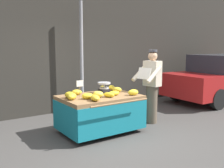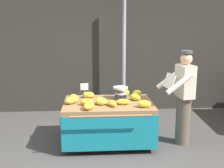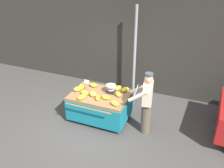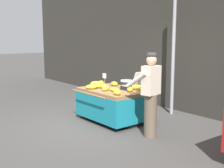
# 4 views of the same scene
# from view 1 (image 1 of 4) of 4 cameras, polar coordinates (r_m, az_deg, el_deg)

# --- Properties ---
(ground_plane) EXTENTS (60.00, 60.00, 0.00)m
(ground_plane) POSITION_cam_1_polar(r_m,az_deg,el_deg) (5.20, 0.83, -11.92)
(ground_plane) COLOR #423F3D
(back_wall) EXTENTS (16.00, 0.24, 3.83)m
(back_wall) POSITION_cam_1_polar(r_m,az_deg,el_deg) (7.23, -11.66, 9.11)
(back_wall) COLOR #2D2B26
(back_wall) RESTS_ON ground
(street_pole) EXTENTS (0.09, 0.09, 2.94)m
(street_pole) POSITION_cam_1_polar(r_m,az_deg,el_deg) (6.96, -6.65, 5.58)
(street_pole) COLOR gray
(street_pole) RESTS_ON ground
(banana_cart) EXTENTS (1.62, 1.30, 0.78)m
(banana_cart) POSITION_cam_1_polar(r_m,az_deg,el_deg) (5.45, -2.67, -4.72)
(banana_cart) COLOR olive
(banana_cart) RESTS_ON ground
(weighing_scale) EXTENTS (0.28, 0.28, 0.23)m
(weighing_scale) POSITION_cam_1_polar(r_m,az_deg,el_deg) (5.68, -1.74, -0.78)
(weighing_scale) COLOR black
(weighing_scale) RESTS_ON banana_cart
(price_sign) EXTENTS (0.14, 0.01, 0.34)m
(price_sign) POSITION_cam_1_polar(r_m,az_deg,el_deg) (5.21, -7.05, -0.24)
(price_sign) COLOR #997A51
(price_sign) RESTS_ON banana_cart
(banana_bunch_0) EXTENTS (0.29, 0.33, 0.12)m
(banana_bunch_0) POSITION_cam_1_polar(r_m,az_deg,el_deg) (5.92, -2.02, -0.98)
(banana_bunch_0) COLOR gold
(banana_bunch_0) RESTS_ON banana_cart
(banana_bunch_1) EXTENTS (0.25, 0.18, 0.10)m
(banana_bunch_1) POSITION_cam_1_polar(r_m,az_deg,el_deg) (5.41, 0.46, -2.00)
(banana_bunch_1) COLOR gold
(banana_bunch_1) RESTS_ON banana_cart
(banana_bunch_2) EXTENTS (0.25, 0.20, 0.12)m
(banana_bunch_2) POSITION_cam_1_polar(r_m,az_deg,el_deg) (5.06, -5.40, -2.63)
(banana_bunch_2) COLOR gold
(banana_bunch_2) RESTS_ON banana_cart
(banana_bunch_3) EXTENTS (0.26, 0.29, 0.11)m
(banana_bunch_3) POSITION_cam_1_polar(r_m,az_deg,el_deg) (6.06, -0.12, -0.81)
(banana_bunch_3) COLOR gold
(banana_bunch_3) RESTS_ON banana_cart
(banana_bunch_4) EXTENTS (0.24, 0.26, 0.13)m
(banana_bunch_4) POSITION_cam_1_polar(r_m,az_deg,el_deg) (5.19, -9.23, -2.37)
(banana_bunch_4) COLOR gold
(banana_bunch_4) RESTS_ON banana_cart
(banana_bunch_5) EXTENTS (0.20, 0.27, 0.10)m
(banana_bunch_5) POSITION_cam_1_polar(r_m,az_deg,el_deg) (5.21, -0.69, -2.38)
(banana_bunch_5) COLOR gold
(banana_bunch_5) RESTS_ON banana_cart
(banana_bunch_6) EXTENTS (0.24, 0.33, 0.11)m
(banana_bunch_6) POSITION_cam_1_polar(r_m,az_deg,el_deg) (4.89, -3.73, -3.03)
(banana_bunch_6) COLOR gold
(banana_bunch_6) RESTS_ON banana_cart
(banana_bunch_7) EXTENTS (0.25, 0.20, 0.12)m
(banana_bunch_7) POSITION_cam_1_polar(r_m,az_deg,el_deg) (5.44, 4.65, -1.83)
(banana_bunch_7) COLOR yellow
(banana_bunch_7) RESTS_ON banana_cart
(banana_bunch_8) EXTENTS (0.25, 0.19, 0.11)m
(banana_bunch_8) POSITION_cam_1_polar(r_m,az_deg,el_deg) (5.51, -7.74, -1.79)
(banana_bunch_8) COLOR gold
(banana_bunch_8) RESTS_ON banana_cart
(banana_bunch_9) EXTENTS (0.25, 0.24, 0.12)m
(banana_bunch_9) POSITION_cam_1_polar(r_m,az_deg,el_deg) (5.75, 1.07, -1.27)
(banana_bunch_9) COLOR gold
(banana_bunch_9) RESTS_ON banana_cart
(banana_bunch_10) EXTENTS (0.27, 0.26, 0.13)m
(banana_bunch_10) POSITION_cam_1_polar(r_m,az_deg,el_deg) (5.20, -3.07, -2.26)
(banana_bunch_10) COLOR yellow
(banana_bunch_10) RESTS_ON banana_cart
(banana_bunch_11) EXTENTS (0.31, 0.32, 0.12)m
(banana_bunch_11) POSITION_cam_1_polar(r_m,az_deg,el_deg) (5.05, -8.74, -2.69)
(banana_bunch_11) COLOR gold
(banana_bunch_11) RESTS_ON banana_cart
(vendor_person) EXTENTS (0.63, 0.58, 1.71)m
(vendor_person) POSITION_cam_1_polar(r_m,az_deg,el_deg) (6.11, 8.65, -0.46)
(vendor_person) COLOR brown
(vendor_person) RESTS_ON ground
(parked_car) EXTENTS (3.95, 1.84, 1.51)m
(parked_car) POSITION_cam_1_polar(r_m,az_deg,el_deg) (9.38, 22.78, 1.27)
(parked_car) COLOR #A51919
(parked_car) RESTS_ON ground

